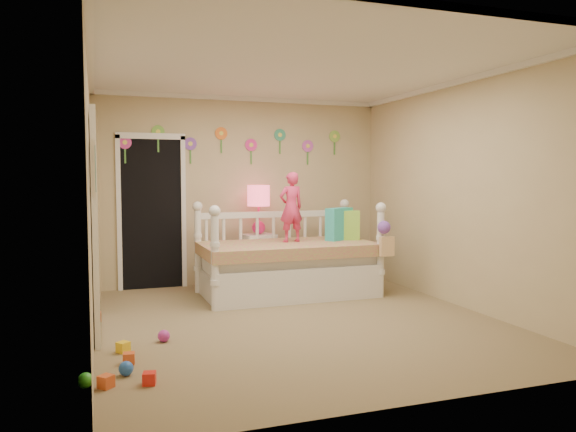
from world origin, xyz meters
name	(u,v)px	position (x,y,z in m)	size (l,w,h in m)	color
floor	(298,321)	(0.00, 0.00, 0.00)	(4.00, 4.50, 0.01)	#7F684C
ceiling	(298,66)	(0.00, 0.00, 2.60)	(4.00, 4.50, 0.01)	white
back_wall	(243,191)	(0.00, 2.25, 1.30)	(4.00, 0.01, 2.60)	tan
left_wall	(90,198)	(-2.00, 0.00, 1.30)	(0.01, 4.50, 2.60)	tan
right_wall	(463,194)	(2.00, 0.00, 1.30)	(0.01, 4.50, 2.60)	tan
crown_molding	(298,69)	(0.00, 0.00, 2.57)	(4.00, 4.50, 0.06)	white
daybed	(287,248)	(0.32, 1.26, 0.60)	(2.20, 1.18, 1.19)	white
pillow_turquoise	(339,224)	(1.06, 1.32, 0.88)	(0.42, 0.15, 0.42)	teal
pillow_lime	(344,225)	(1.13, 1.33, 0.86)	(0.40, 0.15, 0.38)	#97DC43
child	(291,207)	(0.39, 1.32, 1.11)	(0.32, 0.21, 0.89)	#ED3669
nightstand	(259,260)	(0.15, 1.98, 0.35)	(0.42, 0.32, 0.71)	white
table_lamp	(259,202)	(0.15, 1.98, 1.15)	(0.31, 0.31, 0.67)	#EF1F79
closet_doorway	(152,211)	(-1.25, 2.23, 1.03)	(0.90, 0.04, 2.07)	black
flower_decals	(236,145)	(-0.09, 2.24, 1.94)	(3.40, 0.02, 0.50)	#B2668C
mirror_closet	(96,223)	(-1.96, 0.30, 1.05)	(0.07, 1.30, 2.10)	white
wall_picture	(93,169)	(-1.97, -0.90, 1.55)	(0.05, 0.34, 0.42)	white
hanging_bag	(385,240)	(1.37, 0.65, 0.73)	(0.20, 0.16, 0.36)	beige
toy_scatter	(133,353)	(-1.70, -0.70, 0.06)	(0.80, 1.30, 0.11)	#996666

